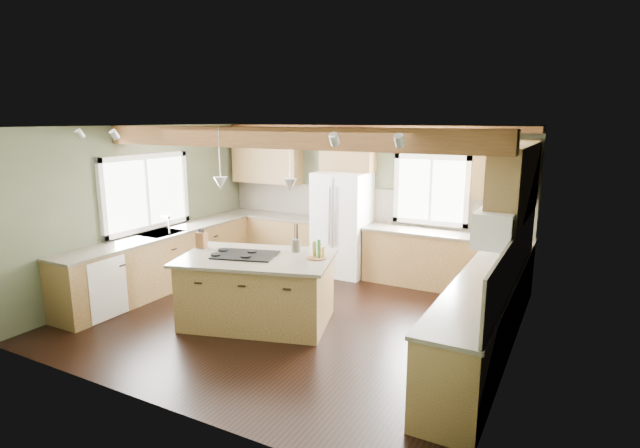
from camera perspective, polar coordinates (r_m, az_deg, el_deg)
The scene contains 37 objects.
floor at distance 7.05m, azimuth -2.90°, elevation -10.56°, with size 5.60×5.60×0.00m, color black.
ceiling at distance 6.52m, azimuth -3.15°, elevation 11.06°, with size 5.60×5.60×0.00m, color silver.
wall_back at distance 8.86m, azimuth 5.39°, elevation 2.81°, with size 5.60×5.60×0.00m, color #414B35.
wall_left at distance 8.44m, azimuth -19.51°, elevation 1.71°, with size 5.00×5.00×0.00m, color #414B35.
wall_right at distance 5.77m, azimuth 21.54°, elevation -2.93°, with size 5.00×5.00×0.00m, color #414B35.
ceiling_beam at distance 6.21m, azimuth -4.95°, elevation 9.80°, with size 5.55×0.26×0.26m, color #4E2C16.
soffit_trim at distance 8.66m, azimuth 5.29°, elevation 10.84°, with size 5.55×0.20×0.10m, color #4E2C16.
backsplash_back at distance 8.86m, azimuth 5.34°, elevation 2.22°, with size 5.58×0.03×0.58m, color brown.
backsplash_right at distance 5.84m, azimuth 21.39°, elevation -3.65°, with size 0.03×3.70×0.58m, color brown.
base_cab_back_left at distance 9.60m, azimuth -5.30°, elevation -1.72°, with size 2.02×0.60×0.88m, color brown.
counter_back_left at distance 9.51m, azimuth -5.36°, elevation 0.98°, with size 2.06×0.64×0.04m, color #443D32.
base_cab_back_right at distance 8.31m, azimuth 13.99°, elevation -4.20°, with size 2.62×0.60×0.88m, color brown.
counter_back_right at distance 8.19m, azimuth 14.15°, elevation -1.10°, with size 2.66×0.64×0.04m, color #443D32.
base_cab_left at distance 8.44m, azimuth -17.48°, elevation -4.14°, with size 0.60×3.70×0.88m, color brown.
counter_left at distance 8.33m, azimuth -17.68°, elevation -1.09°, with size 0.64×3.74×0.04m, color #443D32.
base_cab_right at distance 6.12m, azimuth 18.15°, elevation -10.34°, with size 0.60×3.70×0.88m, color brown.
counter_right at distance 5.96m, azimuth 18.44°, elevation -6.23°, with size 0.64×3.74×0.04m, color #443D32.
upper_cab_back_left at distance 9.58m, azimuth -6.07°, elevation 7.39°, with size 1.40×0.35×0.90m, color brown.
upper_cab_over_fridge at distance 8.73m, azimuth 3.22°, elevation 8.32°, with size 0.96×0.35×0.70m, color brown.
upper_cab_right at distance 6.55m, azimuth 21.43°, elevation 4.57°, with size 0.35×2.20×0.90m, color brown.
upper_cab_back_corner at distance 8.00m, azimuth 20.40°, elevation 5.83°, with size 0.90×0.35×0.90m, color brown.
window_left at distance 8.42m, azimuth -19.29°, elevation 3.43°, with size 0.04×1.60×1.05m, color white.
window_back at distance 8.43m, azimuth 12.60°, elevation 3.82°, with size 1.10×0.04×1.00m, color white.
sink at distance 8.33m, azimuth -17.68°, elevation -1.06°, with size 0.50×0.65×0.03m, color #262628.
faucet at distance 8.18m, azimuth -16.86°, elevation -0.21°, with size 0.02×0.02×0.28m, color #B2B2B7.
dishwasher at distance 7.64m, azimuth -24.41°, elevation -6.44°, with size 0.60×0.60×0.84m, color white.
oven at distance 4.96m, azimuth 15.20°, elevation -15.72°, with size 0.60×0.72×0.84m, color white.
microwave at distance 5.69m, azimuth 19.48°, elevation -0.38°, with size 0.40×0.70×0.38m, color white.
pendant_left at distance 6.62m, azimuth -11.31°, elevation 4.61°, with size 0.18×0.18×0.16m, color #B2B2B7.
pendant_right at distance 6.32m, azimuth -3.46°, elevation 4.48°, with size 0.18×0.18×0.16m, color #B2B2B7.
refrigerator at distance 8.71m, azimuth 2.55°, elevation 0.02°, with size 0.90×0.74×1.80m, color white.
island at distance 6.79m, azimuth -7.15°, elevation -7.59°, with size 1.87×1.14×0.88m, color brown.
island_top at distance 6.65m, azimuth -7.25°, elevation -3.85°, with size 1.99×1.26×0.04m, color #443D32.
cooktop at distance 6.69m, azimuth -8.52°, elevation -3.51°, with size 0.81×0.54×0.02m, color black.
knife_block at distance 7.18m, azimuth -13.38°, elevation -1.81°, with size 0.13×0.10×0.22m, color brown.
utensil_crock at distance 6.81m, azimuth -2.76°, elevation -2.44°, with size 0.13×0.13×0.17m, color #3E3731.
bottle_tray at distance 6.47m, azimuth -0.37°, elevation -2.91°, with size 0.26×0.26×0.24m, color brown, non-canonical shape.
Camera 1 is at (3.39, -5.57, 2.69)m, focal length 28.00 mm.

